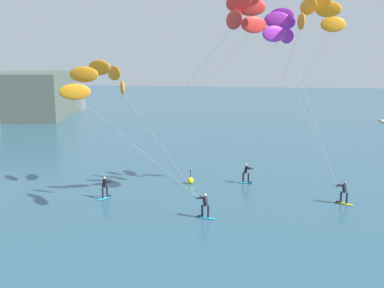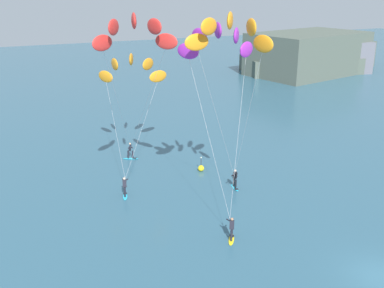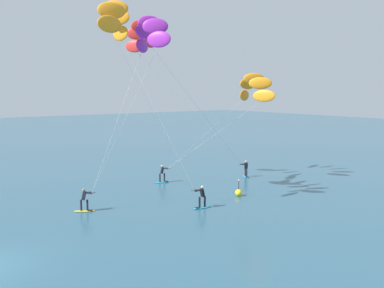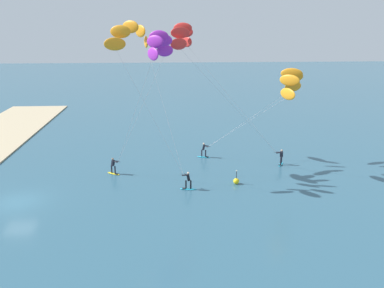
% 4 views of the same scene
% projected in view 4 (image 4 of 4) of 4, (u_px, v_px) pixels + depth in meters
% --- Properties ---
extents(ground_plane, '(240.00, 240.00, 0.00)m').
position_uv_depth(ground_plane, '(17.00, 202.00, 33.72)').
color(ground_plane, '#2D566B').
extents(kitesurfer_nearshore, '(7.16, 11.04, 10.21)m').
position_uv_depth(kitesurfer_nearshore, '(288.00, 85.00, 39.65)').
color(kitesurfer_nearshore, '#23ADD1').
rests_on(kitesurfer_nearshore, ground).
extents(kitesurfer_mid_water, '(6.46, 7.83, 14.66)m').
position_uv_depth(kitesurfer_mid_water, '(133.00, 41.00, 35.50)').
color(kitesurfer_mid_water, '#23ADD1').
rests_on(kitesurfer_mid_water, ground).
extents(kitesurfer_far_out, '(5.43, 6.92, 13.84)m').
position_uv_depth(kitesurfer_far_out, '(157.00, 50.00, 35.60)').
color(kitesurfer_far_out, yellow).
rests_on(kitesurfer_far_out, ground).
extents(kitesurfer_downwind, '(6.05, 12.11, 14.47)m').
position_uv_depth(kitesurfer_downwind, '(187.00, 41.00, 40.41)').
color(kitesurfer_downwind, '#23ADD1').
rests_on(kitesurfer_downwind, ground).
extents(marker_buoy, '(0.56, 0.56, 1.38)m').
position_uv_depth(marker_buoy, '(236.00, 181.00, 37.42)').
color(marker_buoy, yellow).
rests_on(marker_buoy, ground).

